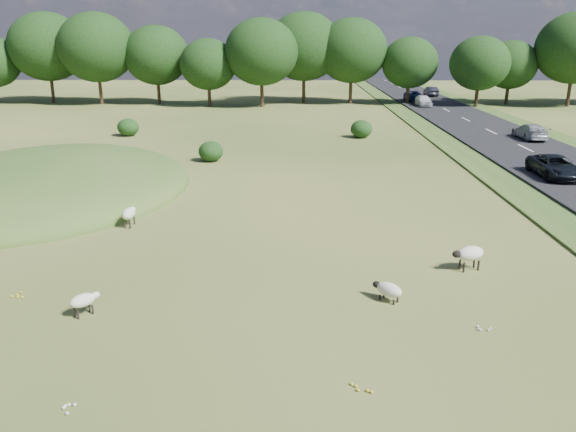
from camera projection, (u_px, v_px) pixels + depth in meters
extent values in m
plane|color=#344D18|center=(263.00, 161.00, 39.80)|extent=(160.00, 160.00, 0.00)
ellipsoid|color=#33561E|center=(48.00, 189.00, 32.36)|extent=(16.00, 20.00, 4.00)
cube|color=black|center=(499.00, 137.00, 48.98)|extent=(8.00, 150.00, 0.25)
cylinder|color=black|center=(52.00, 87.00, 75.21)|extent=(0.44, 0.44, 4.21)
ellipsoid|color=black|center=(47.00, 47.00, 73.65)|extent=(9.83, 9.83, 8.84)
cylinder|color=black|center=(100.00, 88.00, 73.39)|extent=(0.44, 0.44, 4.18)
ellipsoid|color=black|center=(96.00, 47.00, 71.84)|extent=(9.75, 9.75, 8.78)
cylinder|color=black|center=(159.00, 90.00, 74.03)|extent=(0.44, 0.44, 3.61)
ellipsoid|color=black|center=(156.00, 55.00, 72.70)|extent=(8.41, 8.41, 7.57)
cylinder|color=black|center=(209.00, 94.00, 71.33)|extent=(0.44, 0.44, 3.02)
ellipsoid|color=black|center=(208.00, 64.00, 70.21)|extent=(7.04, 7.04, 6.34)
cylinder|color=black|center=(262.00, 91.00, 70.67)|extent=(0.44, 0.44, 3.90)
ellipsoid|color=black|center=(261.00, 52.00, 69.23)|extent=(9.09, 9.09, 8.18)
cylinder|color=black|center=(304.00, 87.00, 75.22)|extent=(0.44, 0.44, 4.22)
ellipsoid|color=black|center=(304.00, 47.00, 73.66)|extent=(9.85, 9.85, 8.86)
cylinder|color=black|center=(351.00, 88.00, 74.26)|extent=(0.44, 0.44, 3.94)
ellipsoid|color=black|center=(352.00, 51.00, 72.80)|extent=(9.20, 9.20, 8.28)
cylinder|color=black|center=(408.00, 92.00, 73.38)|extent=(0.44, 0.44, 3.09)
ellipsoid|color=black|center=(410.00, 63.00, 72.24)|extent=(7.20, 7.20, 6.48)
cylinder|color=black|center=(477.00, 95.00, 69.88)|extent=(0.44, 0.44, 3.12)
ellipsoid|color=black|center=(480.00, 63.00, 68.72)|extent=(7.29, 7.29, 6.56)
cylinder|color=black|center=(507.00, 93.00, 73.45)|extent=(0.44, 0.44, 2.93)
ellipsoid|color=black|center=(510.00, 65.00, 72.36)|extent=(6.84, 6.84, 6.16)
cylinder|color=black|center=(569.00, 90.00, 70.96)|extent=(0.44, 0.44, 4.16)
ellipsoid|color=black|center=(576.00, 48.00, 69.42)|extent=(9.71, 9.71, 8.74)
ellipsoid|color=black|center=(211.00, 151.00, 39.53)|extent=(1.74, 1.74, 1.42)
ellipsoid|color=black|center=(361.00, 129.00, 48.90)|extent=(1.89, 1.89, 1.55)
ellipsoid|color=black|center=(128.00, 127.00, 49.82)|extent=(1.88, 1.88, 1.54)
ellipsoid|color=beige|center=(470.00, 253.00, 20.91)|extent=(1.21, 0.89, 0.55)
ellipsoid|color=black|center=(457.00, 254.00, 20.73)|extent=(0.42, 0.36, 0.28)
cylinder|color=black|center=(464.00, 267.00, 20.84)|extent=(0.08, 0.08, 0.39)
cylinder|color=black|center=(460.00, 265.00, 21.09)|extent=(0.08, 0.08, 0.39)
cylinder|color=black|center=(478.00, 265.00, 21.03)|extent=(0.08, 0.08, 0.39)
cylinder|color=black|center=(474.00, 263.00, 21.27)|extent=(0.08, 0.08, 0.39)
ellipsoid|color=beige|center=(129.00, 214.00, 25.82)|extent=(0.60, 1.04, 0.52)
ellipsoid|color=silver|center=(133.00, 209.00, 26.32)|extent=(0.27, 0.34, 0.26)
cylinder|color=black|center=(129.00, 221.00, 26.24)|extent=(0.07, 0.07, 0.37)
cylinder|color=black|center=(134.00, 221.00, 26.22)|extent=(0.07, 0.07, 0.37)
cylinder|color=black|center=(125.00, 225.00, 25.68)|extent=(0.07, 0.07, 0.37)
cylinder|color=black|center=(130.00, 225.00, 25.66)|extent=(0.07, 0.07, 0.37)
ellipsoid|color=beige|center=(83.00, 300.00, 17.51)|extent=(0.89, 0.91, 0.42)
ellipsoid|color=silver|center=(96.00, 295.00, 17.81)|extent=(0.33, 0.33, 0.21)
cylinder|color=black|center=(89.00, 307.00, 17.85)|extent=(0.06, 0.06, 0.30)
cylinder|color=black|center=(93.00, 309.00, 17.71)|extent=(0.06, 0.06, 0.30)
cylinder|color=black|center=(75.00, 313.00, 17.52)|extent=(0.06, 0.06, 0.30)
cylinder|color=black|center=(78.00, 315.00, 17.38)|extent=(0.06, 0.06, 0.30)
ellipsoid|color=beige|center=(389.00, 290.00, 18.50)|extent=(1.01, 0.98, 0.47)
ellipsoid|color=black|center=(377.00, 285.00, 18.81)|extent=(0.37, 0.37, 0.24)
cylinder|color=black|center=(380.00, 297.00, 18.69)|extent=(0.07, 0.07, 0.17)
cylinder|color=black|center=(384.00, 295.00, 18.85)|extent=(0.07, 0.07, 0.17)
cylinder|color=black|center=(394.00, 302.00, 18.35)|extent=(0.07, 0.07, 0.17)
cylinder|color=black|center=(398.00, 300.00, 18.51)|extent=(0.07, 0.07, 0.17)
imported|color=silver|center=(403.00, 80.00, 103.66)|extent=(1.72, 4.23, 1.23)
imported|color=black|center=(555.00, 166.00, 34.08)|extent=(2.11, 4.58, 1.27)
imported|color=#A3A6AB|center=(530.00, 131.00, 46.93)|extent=(1.78, 4.38, 1.27)
imported|color=navy|center=(414.00, 96.00, 75.28)|extent=(2.17, 4.72, 1.31)
imported|color=white|center=(423.00, 100.00, 69.75)|extent=(1.61, 4.00, 1.36)
imported|color=black|center=(431.00, 91.00, 81.75)|extent=(1.41, 4.04, 1.33)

